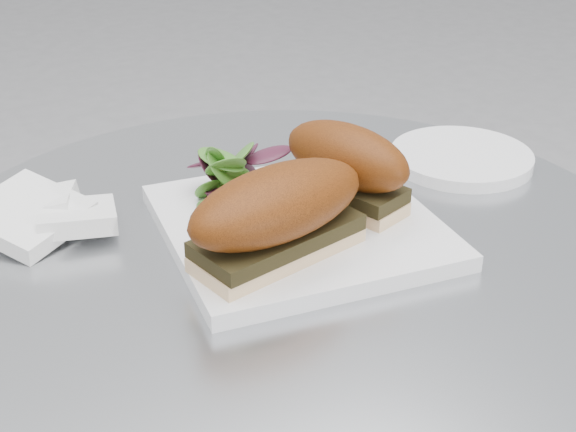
% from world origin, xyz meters
% --- Properties ---
extents(plate, '(0.29, 0.29, 0.02)m').
position_xyz_m(plate, '(0.02, 0.01, 0.74)').
color(plate, white).
rests_on(plate, table).
extents(sandwich_left, '(0.18, 0.10, 0.08)m').
position_xyz_m(sandwich_left, '(-0.03, -0.03, 0.79)').
color(sandwich_left, beige).
rests_on(sandwich_left, plate).
extents(sandwich_right, '(0.09, 0.15, 0.08)m').
position_xyz_m(sandwich_right, '(0.08, 0.01, 0.79)').
color(sandwich_right, beige).
rests_on(sandwich_right, plate).
extents(salad, '(0.11, 0.11, 0.05)m').
position_xyz_m(salad, '(-0.01, 0.09, 0.77)').
color(salad, '#5B8A2D').
rests_on(salad, plate).
extents(napkin, '(0.14, 0.14, 0.02)m').
position_xyz_m(napkin, '(-0.17, 0.14, 0.74)').
color(napkin, white).
rests_on(napkin, table).
extents(saucer, '(0.16, 0.16, 0.01)m').
position_xyz_m(saucer, '(0.26, 0.05, 0.74)').
color(saucer, white).
rests_on(saucer, table).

